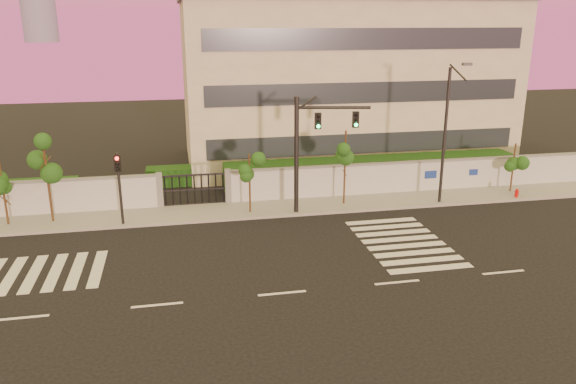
{
  "coord_description": "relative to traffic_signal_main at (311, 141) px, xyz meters",
  "views": [
    {
      "loc": [
        -3.88,
        -20.35,
        10.75
      ],
      "look_at": [
        1.47,
        6.0,
        2.44
      ],
      "focal_mm": 35.0,
      "sensor_mm": 36.0,
      "label": 1
    }
  ],
  "objects": [
    {
      "name": "street_tree_b",
      "position": [
        -16.53,
        1.15,
        -1.54
      ],
      "size": [
        1.42,
        1.13,
        3.69
      ],
      "color": "#382314",
      "rests_on": "ground"
    },
    {
      "name": "sidewalk",
      "position": [
        -3.49,
        1.07,
        -4.18
      ],
      "size": [
        60.0,
        3.0,
        0.15
      ],
      "primitive_type": "cube",
      "color": "gray",
      "rests_on": "ground"
    },
    {
      "name": "street_tree_c",
      "position": [
        -14.24,
        1.15,
        -0.55
      ],
      "size": [
        1.55,
        1.23,
        5.04
      ],
      "color": "#382314",
      "rests_on": "ground"
    },
    {
      "name": "institutional_building",
      "position": [
        5.51,
        12.56,
        1.9
      ],
      "size": [
        24.4,
        12.4,
        12.25
      ],
      "color": "#BAB29D",
      "rests_on": "ground"
    },
    {
      "name": "ground",
      "position": [
        -3.49,
        -9.43,
        -4.26
      ],
      "size": [
        120.0,
        120.0,
        0.0
      ],
      "primitive_type": "plane",
      "color": "black",
      "rests_on": "ground"
    },
    {
      "name": "traffic_signal_secondary",
      "position": [
        -10.47,
        -0.08,
        -1.67
      ],
      "size": [
        0.32,
        0.32,
        4.08
      ],
      "rotation": [
        0.0,
        0.0,
        0.34
      ],
      "color": "black",
      "rests_on": "ground"
    },
    {
      "name": "traffic_signal_main",
      "position": [
        0.0,
        0.0,
        0.0
      ],
      "size": [
        4.24,
        0.98,
        6.74
      ],
      "rotation": [
        0.0,
        0.0,
        -0.2
      ],
      "color": "black",
      "rests_on": "ground"
    },
    {
      "name": "street_tree_d",
      "position": [
        -3.42,
        0.54,
        -1.62
      ],
      "size": [
        1.33,
        1.06,
        3.57
      ],
      "color": "#382314",
      "rests_on": "ground"
    },
    {
      "name": "perimeter_wall",
      "position": [
        -3.39,
        2.57,
        -3.19
      ],
      "size": [
        60.0,
        0.36,
        2.2
      ],
      "color": "#ABADB2",
      "rests_on": "ground"
    },
    {
      "name": "street_tree_f",
      "position": [
        13.55,
        1.24,
        -1.84
      ],
      "size": [
        1.32,
        1.05,
        3.28
      ],
      "color": "#382314",
      "rests_on": "ground"
    },
    {
      "name": "street_tree_e",
      "position": [
        2.3,
        0.95,
        -0.89
      ],
      "size": [
        1.32,
        1.05,
        4.58
      ],
      "color": "#382314",
      "rests_on": "ground"
    },
    {
      "name": "fire_hydrant",
      "position": [
        13.17,
        -0.03,
        -3.91
      ],
      "size": [
        0.27,
        0.26,
        0.69
      ],
      "rotation": [
        0.0,
        0.0,
        -0.13
      ],
      "color": "#B40C0C",
      "rests_on": "ground"
    },
    {
      "name": "streetlight_east",
      "position": [
        8.06,
        -0.08,
        0.35
      ],
      "size": [
        0.51,
        2.05,
        8.53
      ],
      "color": "black",
      "rests_on": "ground"
    },
    {
      "name": "hedge_row",
      "position": [
        -2.33,
        5.31,
        -3.44
      ],
      "size": [
        41.0,
        4.25,
        1.8
      ],
      "color": "#133911",
      "rests_on": "ground"
    },
    {
      "name": "road_markings",
      "position": [
        -5.07,
        -5.67,
        -4.25
      ],
      "size": [
        57.0,
        7.62,
        0.02
      ],
      "color": "silver",
      "rests_on": "ground"
    }
  ]
}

